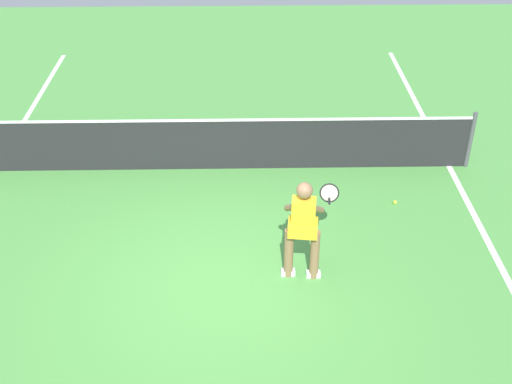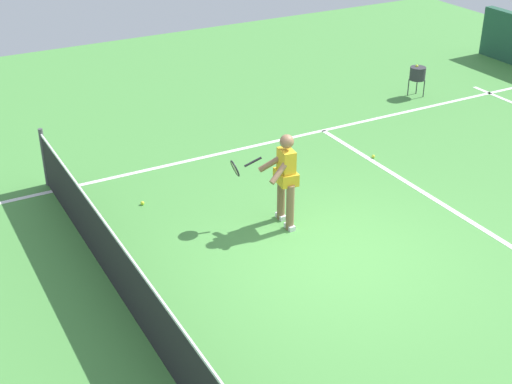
% 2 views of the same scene
% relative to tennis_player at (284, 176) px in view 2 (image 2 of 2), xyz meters
% --- Properties ---
extents(ground_plane, '(25.21, 25.21, 0.00)m').
position_rel_tennis_player_xyz_m(ground_plane, '(-1.18, -0.18, -0.85)').
color(ground_plane, '#4C9342').
extents(service_line_marking, '(8.17, 0.10, 0.01)m').
position_rel_tennis_player_xyz_m(service_line_marking, '(-1.18, -2.69, -0.84)').
color(service_line_marking, white).
rests_on(service_line_marking, ground).
extents(sideline_right_marking, '(0.10, 17.39, 0.01)m').
position_rel_tennis_player_xyz_m(sideline_right_marking, '(2.90, -0.18, -0.84)').
color(sideline_right_marking, white).
rests_on(sideline_right_marking, ground).
extents(court_net, '(8.85, 0.08, 1.07)m').
position_rel_tennis_player_xyz_m(court_net, '(-1.18, 2.95, -0.35)').
color(court_net, '#4C4C51').
rests_on(court_net, ground).
extents(tennis_player, '(0.86, 0.91, 1.55)m').
position_rel_tennis_player_xyz_m(tennis_player, '(0.00, 0.00, 0.00)').
color(tennis_player, '#8C6647').
rests_on(tennis_player, ground).
extents(tennis_ball_near, '(0.07, 0.07, 0.07)m').
position_rel_tennis_player_xyz_m(tennis_ball_near, '(1.32, -2.79, -0.81)').
color(tennis_ball_near, '#D1E533').
rests_on(tennis_ball_near, ground).
extents(tennis_ball_mid, '(0.07, 0.07, 0.07)m').
position_rel_tennis_player_xyz_m(tennis_ball_mid, '(1.69, 1.76, -0.81)').
color(tennis_ball_mid, '#D1E533').
rests_on(tennis_ball_mid, ground).
extents(ball_hopper, '(0.36, 0.36, 0.74)m').
position_rel_tennis_player_xyz_m(ball_hopper, '(3.60, -5.72, -0.30)').
color(ball_hopper, '#333338').
rests_on(ball_hopper, ground).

